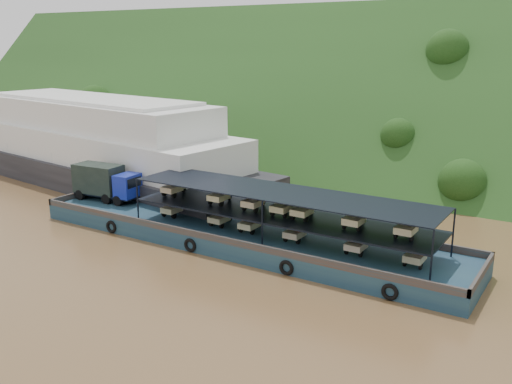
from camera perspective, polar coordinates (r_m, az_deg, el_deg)
The scene contains 4 objects.
ground at distance 43.17m, azimuth 0.13°, elevation -5.34°, with size 160.00×160.00×0.00m, color brown.
hillside at distance 75.06m, azimuth 14.87°, elevation 2.90°, with size 140.00×28.00×28.00m, color #1D3C16.
cargo_barge at distance 43.73m, azimuth -2.62°, elevation -3.56°, with size 35.00×7.18×4.54m.
passenger_ferry at distance 65.02m, azimuth -15.98°, elevation 4.58°, with size 46.15×16.78×9.13m.
Camera 1 is at (21.45, -34.37, 14.89)m, focal length 40.00 mm.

